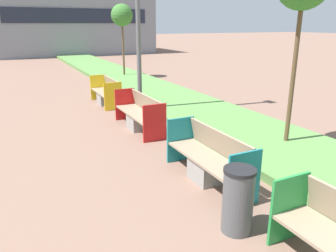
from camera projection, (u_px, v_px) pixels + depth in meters
name	position (u px, v px, depth m)	size (l,w,h in m)	color
planter_grass_strip	(191.00, 108.00, 10.99)	(2.80, 120.00, 0.18)	#568442
building_backdrop	(71.00, 20.00, 31.05)	(14.40, 7.25, 6.24)	gray
bench_teal_frame	(209.00, 161.00, 6.04)	(0.65, 2.13, 0.94)	gray
bench_red_frame	(140.00, 116.00, 9.01)	(0.65, 2.24, 0.94)	gray
bench_yellow_frame	(106.00, 94.00, 11.80)	(0.65, 1.92, 0.94)	gray
litter_bin	(238.00, 200.00, 4.50)	(0.44, 0.44, 0.95)	#4C4F51
sapling_tree_far	(122.00, 16.00, 16.71)	(1.11, 1.11, 3.77)	brown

